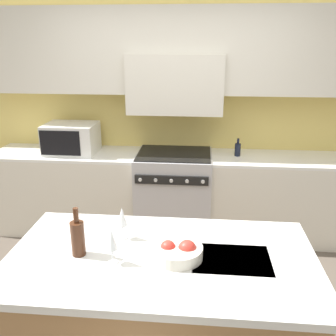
% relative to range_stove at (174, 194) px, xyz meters
% --- Properties ---
extents(back_cabinetry, '(10.00, 0.46, 2.70)m').
position_rel_range_stove_xyz_m(back_cabinetry, '(0.00, 0.27, 1.14)').
color(back_cabinetry, '#DBC166').
rests_on(back_cabinetry, ground_plane).
extents(back_counter, '(3.98, 0.62, 0.91)m').
position_rel_range_stove_xyz_m(back_counter, '(-0.00, 0.02, -0.01)').
color(back_counter, silver).
rests_on(back_counter, ground_plane).
extents(range_stove, '(0.80, 0.70, 0.94)m').
position_rel_range_stove_xyz_m(range_stove, '(0.00, 0.00, 0.00)').
color(range_stove, '#B7B7BC').
rests_on(range_stove, ground_plane).
extents(microwave, '(0.54, 0.43, 0.32)m').
position_rel_range_stove_xyz_m(microwave, '(-1.12, 0.02, 0.60)').
color(microwave, silver).
rests_on(microwave, back_counter).
extents(kitchen_island, '(1.78, 0.98, 0.90)m').
position_rel_range_stove_xyz_m(kitchen_island, '(0.07, -1.94, -0.01)').
color(kitchen_island, olive).
rests_on(kitchen_island, ground_plane).
extents(wine_bottle, '(0.08, 0.08, 0.29)m').
position_rel_range_stove_xyz_m(wine_bottle, '(-0.40, -1.97, 0.55)').
color(wine_bottle, '#422314').
rests_on(wine_bottle, kitchen_island).
extents(wine_glass_near, '(0.06, 0.06, 0.21)m').
position_rel_range_stove_xyz_m(wine_glass_near, '(-0.19, -2.04, 0.58)').
color(wine_glass_near, white).
rests_on(wine_glass_near, kitchen_island).
extents(wine_glass_far, '(0.06, 0.06, 0.21)m').
position_rel_range_stove_xyz_m(wine_glass_far, '(-0.19, -1.76, 0.58)').
color(wine_glass_far, white).
rests_on(wine_glass_far, kitchen_island).
extents(fruit_bowl, '(0.29, 0.29, 0.11)m').
position_rel_range_stove_xyz_m(fruit_bowl, '(0.17, -1.95, 0.47)').
color(fruit_bowl, silver).
rests_on(fruit_bowl, kitchen_island).
extents(oil_bottle_on_counter, '(0.06, 0.06, 0.19)m').
position_rel_range_stove_xyz_m(oil_bottle_on_counter, '(0.67, 0.05, 0.52)').
color(oil_bottle_on_counter, black).
rests_on(oil_bottle_on_counter, back_counter).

